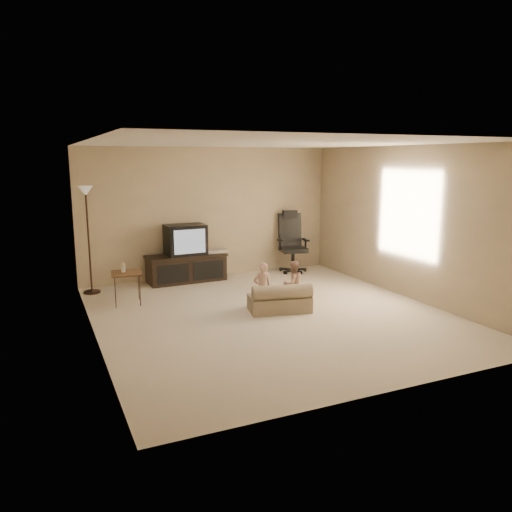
{
  "coord_description": "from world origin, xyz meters",
  "views": [
    {
      "loc": [
        -3.1,
        -6.43,
        2.29
      ],
      "look_at": [
        0.03,
        0.6,
        0.78
      ],
      "focal_mm": 35.0,
      "sensor_mm": 36.0,
      "label": 1
    }
  ],
  "objects_px": {
    "office_chair": "(292,250)",
    "toddler_right": "(293,284)",
    "floor_lamp": "(87,216)",
    "child_sofa": "(280,300)",
    "tv_stand": "(186,258)",
    "toddler_left": "(262,288)",
    "side_table": "(126,273)"
  },
  "relations": [
    {
      "from": "tv_stand",
      "to": "side_table",
      "type": "distance_m",
      "value": 1.67
    },
    {
      "from": "tv_stand",
      "to": "office_chair",
      "type": "xyz_separation_m",
      "value": [
        2.21,
        -0.06,
        -0.0
      ]
    },
    {
      "from": "floor_lamp",
      "to": "toddler_right",
      "type": "distance_m",
      "value": 3.65
    },
    {
      "from": "office_chair",
      "to": "child_sofa",
      "type": "distance_m",
      "value": 2.79
    },
    {
      "from": "side_table",
      "to": "toddler_right",
      "type": "distance_m",
      "value": 2.65
    },
    {
      "from": "floor_lamp",
      "to": "tv_stand",
      "type": "bearing_deg",
      "value": 4.37
    },
    {
      "from": "side_table",
      "to": "office_chair",
      "type": "bearing_deg",
      "value": 15.77
    },
    {
      "from": "tv_stand",
      "to": "office_chair",
      "type": "bearing_deg",
      "value": -4.02
    },
    {
      "from": "floor_lamp",
      "to": "side_table",
      "type": "bearing_deg",
      "value": -63.96
    },
    {
      "from": "child_sofa",
      "to": "toddler_left",
      "type": "height_order",
      "value": "toddler_left"
    },
    {
      "from": "tv_stand",
      "to": "child_sofa",
      "type": "bearing_deg",
      "value": -75.17
    },
    {
      "from": "side_table",
      "to": "floor_lamp",
      "type": "distance_m",
      "value": 1.32
    },
    {
      "from": "office_chair",
      "to": "side_table",
      "type": "xyz_separation_m",
      "value": [
        -3.5,
        -0.99,
        0.05
      ]
    },
    {
      "from": "tv_stand",
      "to": "toddler_left",
      "type": "relative_size",
      "value": 1.97
    },
    {
      "from": "office_chair",
      "to": "toddler_right",
      "type": "height_order",
      "value": "office_chair"
    },
    {
      "from": "tv_stand",
      "to": "child_sofa",
      "type": "height_order",
      "value": "tv_stand"
    },
    {
      "from": "office_chair",
      "to": "toddler_left",
      "type": "relative_size",
      "value": 1.6
    },
    {
      "from": "office_chair",
      "to": "floor_lamp",
      "type": "xyz_separation_m",
      "value": [
        -3.95,
        -0.07,
        0.89
      ]
    },
    {
      "from": "side_table",
      "to": "toddler_right",
      "type": "xyz_separation_m",
      "value": [
        2.36,
        -1.19,
        -0.14
      ]
    },
    {
      "from": "floor_lamp",
      "to": "toddler_right",
      "type": "height_order",
      "value": "floor_lamp"
    },
    {
      "from": "side_table",
      "to": "floor_lamp",
      "type": "relative_size",
      "value": 0.38
    },
    {
      "from": "floor_lamp",
      "to": "child_sofa",
      "type": "bearing_deg",
      "value": -42.65
    },
    {
      "from": "toddler_left",
      "to": "toddler_right",
      "type": "bearing_deg",
      "value": -163.31
    },
    {
      "from": "office_chair",
      "to": "child_sofa",
      "type": "relative_size",
      "value": 1.25
    },
    {
      "from": "child_sofa",
      "to": "toddler_left",
      "type": "xyz_separation_m",
      "value": [
        -0.27,
        0.07,
        0.21
      ]
    },
    {
      "from": "side_table",
      "to": "tv_stand",
      "type": "bearing_deg",
      "value": 39.19
    },
    {
      "from": "toddler_right",
      "to": "office_chair",
      "type": "bearing_deg",
      "value": -123.54
    },
    {
      "from": "floor_lamp",
      "to": "toddler_right",
      "type": "xyz_separation_m",
      "value": [
        2.81,
        -2.11,
        -0.98
      ]
    },
    {
      "from": "toddler_left",
      "to": "office_chair",
      "type": "bearing_deg",
      "value": -121.88
    },
    {
      "from": "office_chair",
      "to": "toddler_left",
      "type": "distance_m",
      "value": 2.87
    },
    {
      "from": "toddler_right",
      "to": "toddler_left",
      "type": "bearing_deg",
      "value": 5.79
    },
    {
      "from": "tv_stand",
      "to": "toddler_left",
      "type": "xyz_separation_m",
      "value": [
        0.48,
        -2.36,
        -0.06
      ]
    }
  ]
}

